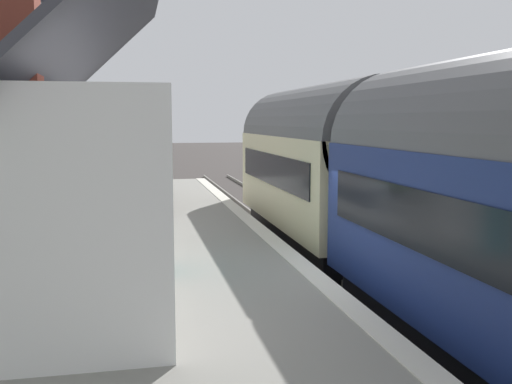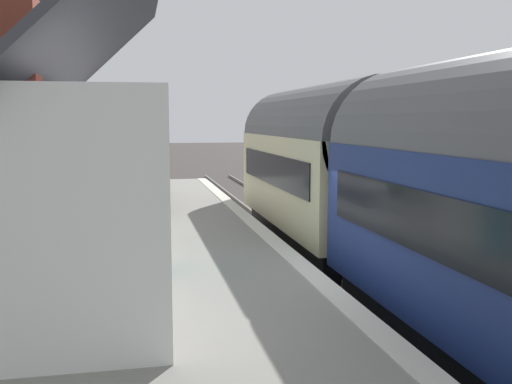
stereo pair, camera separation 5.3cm
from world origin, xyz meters
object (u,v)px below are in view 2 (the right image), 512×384
Objects in this scene: bench_near_building at (155,194)px; bench_platform_end at (153,180)px; station_building at (36,184)px; train at (387,181)px; bench_by_lamp at (153,187)px; planter_under_sign at (94,197)px; planter_bench_right at (90,196)px.

bench_platform_end is at bearing -1.32° from bench_near_building.
bench_platform_end is at bearing -10.08° from station_building.
train is 11.79× the size of bench_platform_end.
bench_near_building is at bearing -14.77° from station_building.
station_building is 7.56m from bench_near_building.
bench_by_lamp is (1.94, -0.00, 0.00)m from bench_near_building.
bench_near_building is at bearing 178.68° from bench_platform_end.
station_building is 8.69m from planter_under_sign.
train is at bearing -155.62° from bench_platform_end.
station_building is 4.68× the size of bench_near_building.
station_building is at bearing 165.23° from bench_near_building.
train is 10.34m from bench_platform_end.
planter_under_sign is at bearing -1.35° from station_building.
bench_by_lamp is 1.81m from planter_under_sign.
station_building is 7.51× the size of planter_bench_right.
planter_under_sign is (-2.65, 1.80, -0.19)m from bench_platform_end.
planter_bench_right is at bearing 178.56° from planter_under_sign.
train is 6.96m from bench_near_building.
station_building is at bearing 168.24° from bench_by_lamp.
station_building reaches higher than planter_bench_right.
bench_platform_end and bench_near_building have the same top height.
bench_platform_end is 2.08m from bench_by_lamp.
train reaches higher than planter_bench_right.
bench_near_building and bench_by_lamp have the same top height.
planter_under_sign is at bearing 108.56° from bench_by_lamp.
bench_platform_end is 4.08m from planter_bench_right.
train reaches higher than planter_under_sign.
bench_platform_end is at bearing -26.50° from planter_bench_right.
train reaches higher than bench_near_building.
bench_near_building is at bearing 179.97° from bench_by_lamp.
bench_by_lamp and planter_bench_right have the same top height.
planter_bench_right is at bearing 132.24° from bench_by_lamp.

